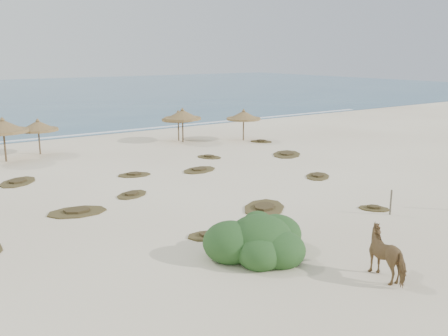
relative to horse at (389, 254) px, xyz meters
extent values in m
plane|color=white|center=(0.87, 6.81, -0.78)|extent=(160.00, 160.00, 0.00)
cube|color=white|center=(0.87, 32.81, -0.77)|extent=(70.00, 0.60, 0.01)
cylinder|color=brown|center=(-6.03, 25.06, 0.31)|extent=(0.12, 0.12, 2.18)
cylinder|color=olive|center=(-6.03, 25.06, 1.22)|extent=(3.54, 3.54, 0.19)
cone|color=olive|center=(-6.03, 25.06, 1.56)|extent=(3.42, 3.42, 0.78)
cone|color=olive|center=(-6.03, 25.06, 2.03)|extent=(0.37, 0.37, 0.23)
cylinder|color=brown|center=(-3.55, 26.26, 0.16)|extent=(0.11, 0.11, 1.88)
cylinder|color=olive|center=(-3.55, 26.26, 0.94)|extent=(3.28, 3.28, 0.16)
cone|color=olive|center=(-3.55, 26.26, 1.23)|extent=(3.17, 3.17, 0.67)
cone|color=olive|center=(-3.55, 26.26, 1.64)|extent=(0.32, 0.32, 0.20)
cylinder|color=brown|center=(7.07, 24.81, 0.24)|extent=(0.12, 0.12, 2.04)
cylinder|color=olive|center=(7.07, 24.81, 1.09)|extent=(3.85, 3.85, 0.17)
cone|color=olive|center=(7.07, 24.81, 1.41)|extent=(3.72, 3.72, 0.73)
cone|color=olive|center=(7.07, 24.81, 1.84)|extent=(0.35, 0.35, 0.21)
cylinder|color=brown|center=(7.04, 25.43, 0.15)|extent=(0.11, 0.11, 1.85)
cylinder|color=olive|center=(7.04, 25.43, 0.92)|extent=(2.80, 2.80, 0.16)
cone|color=olive|center=(7.04, 25.43, 1.21)|extent=(2.70, 2.70, 0.66)
cone|color=olive|center=(7.04, 25.43, 1.61)|extent=(0.32, 0.32, 0.19)
cylinder|color=brown|center=(11.44, 22.66, 0.18)|extent=(0.11, 0.11, 1.91)
cylinder|color=olive|center=(11.44, 22.66, 0.97)|extent=(3.60, 3.60, 0.16)
cone|color=olive|center=(11.44, 22.66, 1.26)|extent=(3.48, 3.48, 0.68)
cone|color=olive|center=(11.44, 22.66, 1.67)|extent=(0.33, 0.33, 0.20)
imported|color=olive|center=(0.00, 0.00, 0.00)|extent=(1.13, 1.95, 1.55)
cylinder|color=#665E4C|center=(5.29, 3.90, -0.22)|extent=(0.09, 0.09, 1.12)
ellipsoid|color=#2C5624|center=(-2.25, 3.58, -0.15)|extent=(2.28, 2.28, 1.71)
ellipsoid|color=#2C5624|center=(-1.22, 3.92, -0.26)|extent=(1.82, 1.82, 1.37)
ellipsoid|color=#2C5624|center=(-3.16, 4.03, -0.21)|extent=(1.94, 1.94, 1.45)
ellipsoid|color=#2C5624|center=(-2.02, 2.78, -0.32)|extent=(1.71, 1.71, 1.28)
ellipsoid|color=#2C5624|center=(-2.70, 3.01, -0.34)|extent=(1.60, 1.60, 1.20)
ellipsoid|color=#2C5624|center=(-1.56, 4.60, -0.38)|extent=(1.37, 1.37, 1.03)
ellipsoid|color=#2C5624|center=(-1.91, 4.15, 0.25)|extent=(1.03, 1.03, 0.77)
ellipsoid|color=#2C5624|center=(-2.59, 3.69, 0.31)|extent=(0.91, 0.91, 0.68)
camera|label=1|loc=(-12.50, -8.96, 6.12)|focal=40.00mm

